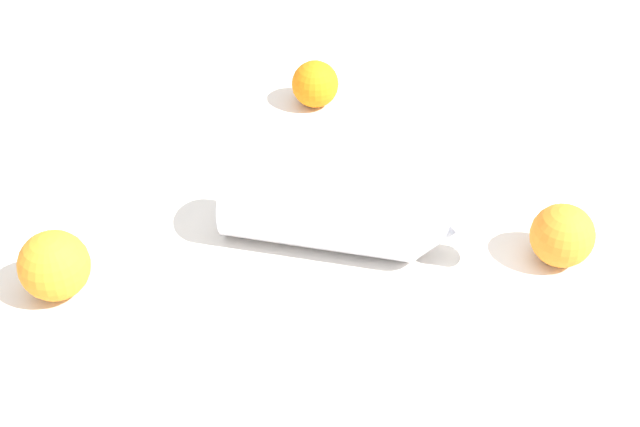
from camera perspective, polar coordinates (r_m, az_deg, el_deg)
The scene contains 5 objects.
ground_plane at distance 0.95m, azimuth -1.46°, elevation -3.54°, with size 2.40×2.40×0.00m, color silver.
water_bottle at distance 0.96m, azimuth 1.39°, elevation -0.20°, with size 0.13×0.28×0.08m.
orange_0 at distance 1.19m, azimuth -0.31°, elevation 8.21°, with size 0.06×0.06×0.06m, color orange.
orange_1 at distance 0.94m, azimuth -16.50°, elevation -3.18°, with size 0.07×0.07×0.07m, color orange.
orange_2 at distance 0.97m, azimuth 15.11°, elevation -1.35°, with size 0.07×0.07×0.07m, color orange.
Camera 1 is at (-0.69, -0.02, 0.65)m, focal length 50.47 mm.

